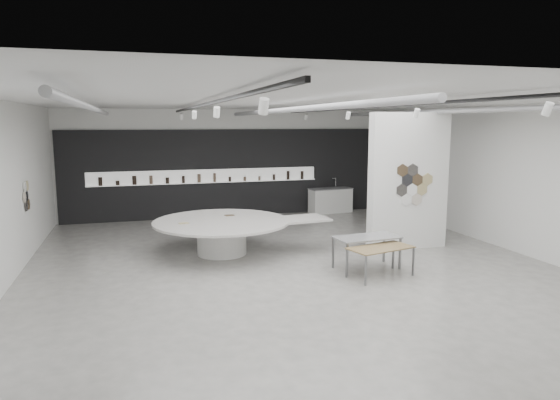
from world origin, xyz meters
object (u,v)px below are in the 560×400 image
object	(u,v)px
partition_column	(408,181)
sample_table_stone	(367,239)
kitchen_counter	(330,200)
display_island	(225,232)
sample_table_wood	(381,249)

from	to	relation	value
partition_column	sample_table_stone	xyz separation A→B (m)	(-1.89, -1.46, -1.11)
kitchen_counter	display_island	bearing A→B (deg)	-142.41
partition_column	kitchen_counter	distance (m)	5.70
partition_column	sample_table_wood	bearing A→B (deg)	-131.78
display_island	kitchen_counter	size ratio (longest dim) A/B	2.79
sample_table_wood	kitchen_counter	size ratio (longest dim) A/B	0.91
kitchen_counter	sample_table_wood	bearing A→B (deg)	-111.26
display_island	sample_table_stone	world-z (taller)	display_island
display_island	kitchen_counter	world-z (taller)	kitchen_counter
sample_table_wood	sample_table_stone	distance (m)	0.65
sample_table_wood	sample_table_stone	bearing A→B (deg)	91.06
display_island	kitchen_counter	xyz separation A→B (m)	(4.85, 4.78, -0.11)
sample_table_stone	display_island	bearing A→B (deg)	142.58
partition_column	display_island	size ratio (longest dim) A/B	0.77
kitchen_counter	partition_column	bearing A→B (deg)	-97.65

